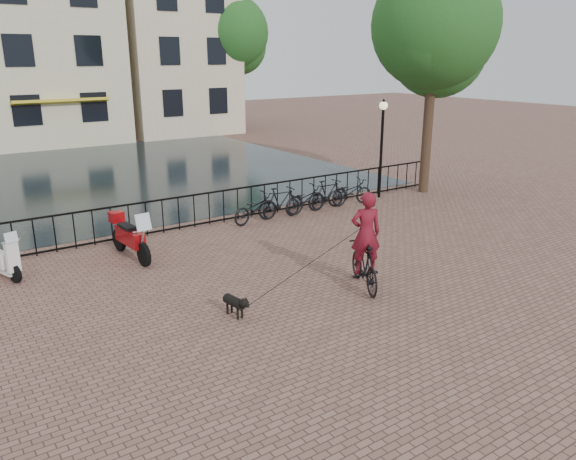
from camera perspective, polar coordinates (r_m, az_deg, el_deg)
ground at (r=11.01m, az=8.99°, el=-9.86°), size 100.00×100.00×0.00m
canal_water at (r=25.76m, az=-18.37°, el=5.31°), size 20.00×20.00×0.00m
railing at (r=17.11m, az=-9.51°, el=1.91°), size 20.00×0.05×1.02m
canal_house_mid at (r=37.75m, az=-24.32°, el=17.31°), size 8.00×9.50×11.80m
canal_house_right at (r=40.11m, az=-12.58°, el=19.37°), size 7.00×9.00×13.30m
tree_near_right at (r=21.53m, az=14.72°, el=19.46°), size 4.48×4.48×8.24m
tree_far_right at (r=38.92m, az=-5.72°, el=19.31°), size 4.76×4.76×8.76m
lamp_post at (r=20.45m, az=9.54°, el=9.79°), size 0.30×0.30×3.45m
cyclist at (r=12.43m, az=7.85°, el=-1.66°), size 1.26×1.94×2.58m
dog at (r=11.31m, az=-5.46°, el=-7.55°), size 0.35×0.76×0.49m
motorcycle at (r=14.79m, az=-15.78°, el=-0.22°), size 0.62×1.98×1.39m
scooter at (r=14.62m, az=-27.17°, el=-2.02°), size 0.80×1.39×1.25m
parked_bike_0 at (r=17.42m, az=-3.30°, el=2.22°), size 1.79×0.88×0.90m
parked_bike_1 at (r=17.90m, az=-0.70°, el=2.83°), size 1.69×0.58×1.00m
parked_bike_2 at (r=18.44m, az=1.76°, el=3.10°), size 1.77×0.78×0.90m
parked_bike_3 at (r=18.99m, az=4.09°, el=3.64°), size 1.67×0.48×1.00m
parked_bike_4 at (r=19.59m, az=6.27°, el=3.86°), size 1.79×0.85×0.90m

